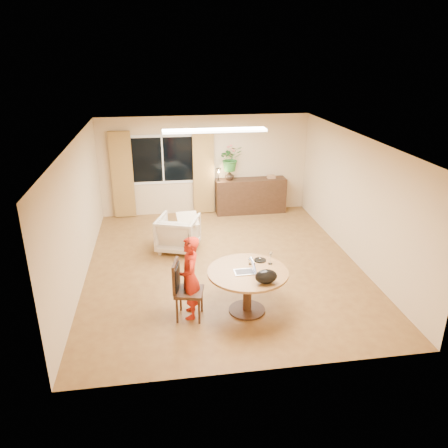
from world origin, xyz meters
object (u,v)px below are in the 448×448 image
(dining_chair, at_px, (189,290))
(armchair, at_px, (178,233))
(sideboard, at_px, (251,196))
(dining_table, at_px, (248,280))
(child, at_px, (190,278))

(dining_chair, bearing_deg, armchair, 103.30)
(armchair, relative_size, sideboard, 0.46)
(dining_chair, relative_size, armchair, 1.18)
(dining_table, xyz_separation_m, sideboard, (1.06, 4.76, -0.13))
(dining_table, bearing_deg, child, 179.03)
(armchair, bearing_deg, child, 110.97)
(dining_chair, height_order, armchair, dining_chair)
(armchair, distance_m, sideboard, 2.97)
(child, height_order, armchair, child)
(armchair, height_order, sideboard, sideboard)
(child, xyz_separation_m, armchair, (-0.06, 2.62, -0.32))
(sideboard, bearing_deg, dining_table, -102.52)
(child, bearing_deg, armchair, -176.27)
(dining_chair, relative_size, child, 0.72)
(sideboard, bearing_deg, armchair, -134.31)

